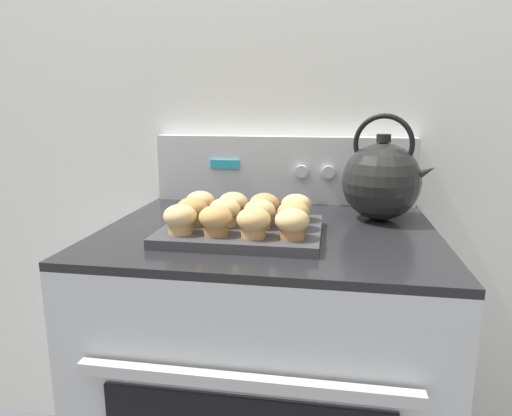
{
  "coord_description": "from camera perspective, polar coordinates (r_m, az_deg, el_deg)",
  "views": [
    {
      "loc": [
        0.14,
        -0.72,
        1.17
      ],
      "look_at": [
        -0.03,
        0.31,
        0.94
      ],
      "focal_mm": 32.0,
      "sensor_mm": 36.0,
      "label": 1
    }
  ],
  "objects": [
    {
      "name": "control_panel",
      "position": [
        1.39,
        3.5,
        4.84
      ],
      "size": [
        0.78,
        0.07,
        0.2
      ],
      "color": "#B7BABF",
      "rests_on": "stove_range"
    },
    {
      "name": "muffin_r2_c3",
      "position": [
        1.08,
        5.04,
        0.15
      ],
      "size": [
        0.07,
        0.07,
        0.06
      ],
      "color": "olive",
      "rests_on": "muffin_pan"
    },
    {
      "name": "muffin_r2_c2",
      "position": [
        1.09,
        1.04,
        0.28
      ],
      "size": [
        0.07,
        0.07,
        0.06
      ],
      "color": "tan",
      "rests_on": "muffin_pan"
    },
    {
      "name": "muffin_r0_c1",
      "position": [
        0.96,
        -5.07,
        -1.48
      ],
      "size": [
        0.07,
        0.07,
        0.06
      ],
      "color": "olive",
      "rests_on": "muffin_pan"
    },
    {
      "name": "muffin_r0_c2",
      "position": [
        0.94,
        -0.3,
        -1.77
      ],
      "size": [
        0.07,
        0.07,
        0.06
      ],
      "color": "#A37A4C",
      "rests_on": "muffin_pan"
    },
    {
      "name": "muffin_r1_c1",
      "position": [
        1.03,
        -3.93,
        -0.44
      ],
      "size": [
        0.07,
        0.07,
        0.06
      ],
      "color": "tan",
      "rests_on": "muffin_pan"
    },
    {
      "name": "tea_kettle",
      "position": [
        1.2,
        15.45,
        3.4
      ],
      "size": [
        0.24,
        0.2,
        0.27
      ],
      "color": "black",
      "rests_on": "stove_range"
    },
    {
      "name": "muffin_r1_c3",
      "position": [
        1.01,
        4.72,
        -0.84
      ],
      "size": [
        0.07,
        0.07,
        0.06
      ],
      "color": "#A37A4C",
      "rests_on": "muffin_pan"
    },
    {
      "name": "muffin_r2_c1",
      "position": [
        1.1,
        -2.87,
        0.43
      ],
      "size": [
        0.07,
        0.07,
        0.06
      ],
      "color": "tan",
      "rests_on": "muffin_pan"
    },
    {
      "name": "muffin_r1_c0",
      "position": [
        1.05,
        -7.99,
        -0.32
      ],
      "size": [
        0.07,
        0.07,
        0.06
      ],
      "color": "olive",
      "rests_on": "muffin_pan"
    },
    {
      "name": "muffin_pan",
      "position": [
        1.03,
        -1.75,
        -2.89
      ],
      "size": [
        0.35,
        0.28,
        0.02
      ],
      "color": "#38383D",
      "rests_on": "stove_range"
    },
    {
      "name": "muffin_r0_c3",
      "position": [
        0.93,
        4.53,
        -1.88
      ],
      "size": [
        0.07,
        0.07,
        0.06
      ],
      "color": "olive",
      "rests_on": "muffin_pan"
    },
    {
      "name": "stove_range",
      "position": [
        1.3,
        1.58,
        -21.51
      ],
      "size": [
        0.79,
        0.69,
        0.88
      ],
      "color": "#B7BABF",
      "rests_on": "ground_plane"
    },
    {
      "name": "muffin_r0_c0",
      "position": [
        0.98,
        -9.46,
        -1.31
      ],
      "size": [
        0.07,
        0.07,
        0.06
      ],
      "color": "tan",
      "rests_on": "muffin_pan"
    },
    {
      "name": "muffin_r2_c0",
      "position": [
        1.12,
        -6.97,
        0.58
      ],
      "size": [
        0.07,
        0.07,
        0.06
      ],
      "color": "tan",
      "rests_on": "muffin_pan"
    },
    {
      "name": "wall_back",
      "position": [
        1.43,
        3.79,
        13.82
      ],
      "size": [
        8.0,
        0.05,
        2.4
      ],
      "color": "silver",
      "rests_on": "ground_plane"
    },
    {
      "name": "muffin_r1_c2",
      "position": [
        1.02,
        0.45,
        -0.61
      ],
      "size": [
        0.07,
        0.07,
        0.06
      ],
      "color": "tan",
      "rests_on": "muffin_pan"
    }
  ]
}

